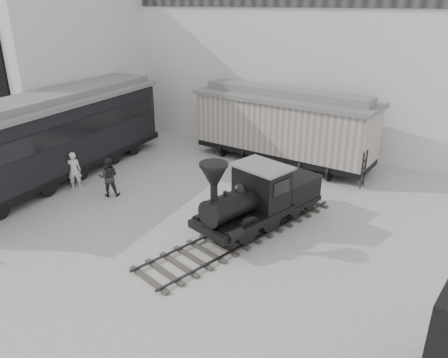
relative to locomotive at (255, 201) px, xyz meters
The scene contains 8 objects.
ground 4.40m from the locomotive, 107.18° to the right, with size 90.00×90.00×0.00m, color #9E9E9B.
north_wall 11.84m from the locomotive, 96.53° to the left, with size 34.00×2.51×11.00m.
west_pavilion 17.15m from the locomotive, 159.41° to the left, with size 7.00×12.11×9.00m.
locomotive is the anchor object (origin of this frame).
boxcar 7.95m from the locomotive, 102.92° to the left, with size 10.29×4.35×4.09m.
passenger_coach 10.92m from the locomotive, behind, with size 3.63×14.99×3.99m.
visitor_a 9.25m from the locomotive, behind, with size 0.66×0.44×1.82m, color silver.
visitor_b 7.22m from the locomotive, behind, with size 0.90×0.70×1.85m, color #29292A.
Camera 1 is at (7.24, -10.02, 8.43)m, focal length 35.00 mm.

